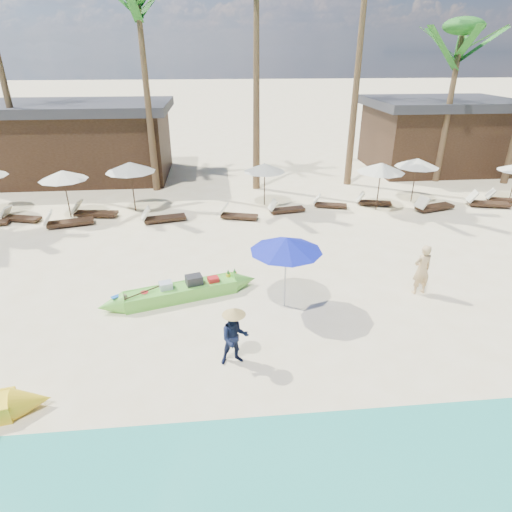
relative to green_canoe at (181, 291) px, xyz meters
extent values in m
plane|color=#FCECBA|center=(1.32, -2.49, -0.23)|extent=(240.00, 240.00, 0.00)
cube|color=#5FBE3A|center=(0.00, 0.00, -0.03)|extent=(3.48, 1.64, 0.41)
cube|color=white|center=(0.00, 0.00, -0.01)|extent=(2.97, 1.31, 0.18)
cube|color=#262628|center=(0.41, 0.12, 0.27)|extent=(0.57, 0.50, 0.38)
cube|color=silver|center=(-0.43, -0.07, 0.24)|extent=(0.45, 0.42, 0.30)
cube|color=red|center=(1.00, 0.23, 0.20)|extent=(0.39, 0.35, 0.24)
cylinder|color=red|center=(-1.05, -0.25, 0.13)|extent=(0.24, 0.24, 0.10)
cylinder|color=#262628|center=(-1.28, -0.43, 0.13)|extent=(0.22, 0.22, 0.09)
sphere|color=tan|center=(-1.61, -0.47, 0.18)|extent=(0.19, 0.19, 0.19)
cylinder|color=yellow|center=(1.48, 0.51, 0.18)|extent=(0.15, 0.15, 0.19)
cylinder|color=yellow|center=(1.69, 0.57, 0.18)|extent=(0.15, 0.15, 0.19)
imported|color=tan|center=(7.42, -0.40, 0.59)|extent=(0.66, 0.49, 1.64)
imported|color=#141C39|center=(1.49, -3.17, 0.48)|extent=(0.76, 0.62, 1.43)
cylinder|color=#99999E|center=(3.10, -0.74, 0.85)|extent=(0.05, 0.05, 2.17)
cone|color=#121EAA|center=(3.10, -0.74, 1.79)|extent=(2.07, 2.07, 0.42)
cube|color=#342115|center=(-7.50, 7.40, -0.09)|extent=(1.72, 0.94, 0.12)
cube|color=beige|center=(-8.20, 7.59, 0.20)|extent=(0.49, 0.61, 0.48)
cylinder|color=#342115|center=(-5.50, 7.77, 0.82)|extent=(0.05, 0.05, 2.12)
cone|color=beige|center=(-5.50, 7.77, 1.73)|extent=(2.12, 2.12, 0.42)
cube|color=#342115|center=(-4.32, 7.66, -0.07)|extent=(1.96, 0.87, 0.13)
cube|color=beige|center=(-5.15, 7.78, 0.27)|extent=(0.51, 0.67, 0.55)
cube|color=#342115|center=(-5.17, 6.60, -0.07)|extent=(2.00, 1.06, 0.13)
cube|color=beige|center=(-5.98, 6.40, 0.27)|extent=(0.56, 0.70, 0.56)
cylinder|color=#342115|center=(-2.67, 8.36, 0.90)|extent=(0.06, 0.06, 2.28)
cone|color=beige|center=(-2.67, 8.36, 1.88)|extent=(2.28, 2.28, 0.46)
cube|color=#342115|center=(-1.12, 6.74, -0.07)|extent=(1.92, 0.98, 0.13)
cube|color=beige|center=(-1.91, 6.57, 0.25)|extent=(0.53, 0.67, 0.54)
cylinder|color=#342115|center=(3.58, 8.63, 0.78)|extent=(0.05, 0.05, 2.02)
cone|color=beige|center=(3.58, 8.63, 1.65)|extent=(2.02, 2.02, 0.40)
cube|color=#342115|center=(2.22, 6.75, -0.09)|extent=(1.73, 0.96, 0.12)
cube|color=beige|center=(1.52, 6.95, 0.20)|extent=(0.50, 0.61, 0.48)
cube|color=#342115|center=(4.53, 7.41, -0.09)|extent=(1.71, 0.81, 0.12)
cube|color=beige|center=(3.81, 7.28, 0.20)|extent=(0.46, 0.59, 0.48)
cylinder|color=#342115|center=(8.87, 7.40, 0.87)|extent=(0.06, 0.06, 2.21)
cone|color=beige|center=(8.87, 7.40, 1.82)|extent=(2.21, 2.21, 0.44)
cube|color=#342115|center=(6.75, 7.89, -0.10)|extent=(1.63, 0.91, 0.11)
cube|color=beige|center=(6.10, 8.08, 0.18)|extent=(0.47, 0.58, 0.45)
cube|color=#342115|center=(9.00, 8.01, -0.09)|extent=(1.67, 0.88, 0.11)
cube|color=beige|center=(8.32, 8.18, 0.19)|extent=(0.47, 0.59, 0.47)
cylinder|color=#342115|center=(11.09, 8.45, 0.83)|extent=(0.05, 0.05, 2.13)
cone|color=beige|center=(11.09, 8.45, 1.75)|extent=(2.13, 2.13, 0.43)
cube|color=#342115|center=(11.62, 7.03, -0.07)|extent=(1.99, 1.11, 0.13)
cube|color=beige|center=(10.82, 6.80, 0.27)|extent=(0.58, 0.71, 0.55)
cube|color=#342115|center=(14.51, 7.25, -0.07)|extent=(1.98, 1.05, 0.13)
cube|color=beige|center=(13.70, 7.45, 0.27)|extent=(0.56, 0.69, 0.55)
cube|color=#342115|center=(15.68, 7.71, -0.08)|extent=(1.78, 1.07, 0.12)
cube|color=beige|center=(14.97, 7.95, 0.21)|extent=(0.54, 0.64, 0.49)
cone|color=brown|center=(-9.13, 12.59, 5.21)|extent=(0.40, 0.40, 10.89)
cone|color=brown|center=(-2.04, 11.79, 4.80)|extent=(0.40, 0.40, 10.08)
cone|color=brown|center=(3.46, 11.52, 5.39)|extent=(0.40, 0.40, 11.26)
cone|color=brown|center=(8.76, 11.89, 6.35)|extent=(0.40, 0.40, 13.16)
cone|color=brown|center=(14.15, 12.03, 3.80)|extent=(0.40, 0.40, 8.07)
ellipsoid|color=#175D18|center=(14.15, 12.03, 7.84)|extent=(2.08, 2.08, 0.88)
cube|color=#342115|center=(-6.68, 15.01, 1.67)|extent=(10.00, 6.00, 3.80)
cube|color=#2D2D33|center=(-6.68, 15.01, 3.82)|extent=(10.80, 6.60, 0.50)
cube|color=#342115|center=(15.32, 15.01, 1.67)|extent=(8.00, 6.00, 3.80)
cube|color=#2D2D33|center=(15.32, 15.01, 3.82)|extent=(8.80, 6.60, 0.50)
camera|label=1|loc=(1.19, -11.53, 6.65)|focal=30.00mm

